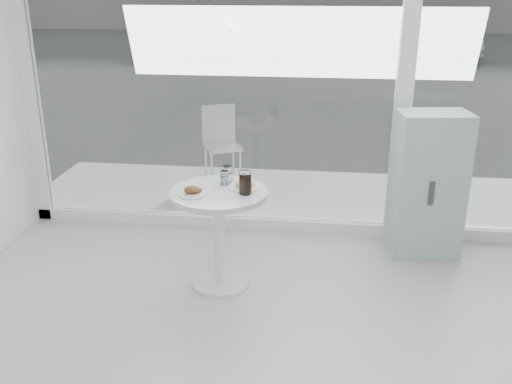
# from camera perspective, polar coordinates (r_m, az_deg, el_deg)

# --- Properties ---
(room_shell) EXTENTS (6.00, 6.00, 6.00)m
(room_shell) POSITION_cam_1_polar(r_m,az_deg,el_deg) (1.41, -3.22, 7.62)
(room_shell) COLOR white
(room_shell) RESTS_ON ground
(storefront) EXTENTS (5.00, 0.14, 3.00)m
(storefront) POSITION_cam_1_polar(r_m,az_deg,el_deg) (4.94, 5.17, 14.65)
(storefront) COLOR white
(storefront) RESTS_ON ground
(main_table) EXTENTS (0.72, 0.72, 0.77)m
(main_table) POSITION_cam_1_polar(r_m,az_deg,el_deg) (4.23, -3.71, -2.67)
(main_table) COLOR white
(main_table) RESTS_ON ground
(patio_deck) EXTENTS (5.60, 1.60, 0.05)m
(patio_deck) POSITION_cam_1_polar(r_m,az_deg,el_deg) (6.12, 4.26, -0.42)
(patio_deck) COLOR silver
(patio_deck) RESTS_ON ground
(street) EXTENTS (40.00, 24.00, 0.00)m
(street) POSITION_cam_1_polar(r_m,az_deg,el_deg) (18.05, 6.37, 13.47)
(street) COLOR #393939
(street) RESTS_ON ground
(mint_cabinet) EXTENTS (0.61, 0.46, 1.22)m
(mint_cabinet) POSITION_cam_1_polar(r_m,az_deg,el_deg) (4.93, 16.77, 0.68)
(mint_cabinet) COLOR #86AB98
(mint_cabinet) RESTS_ON ground
(patio_chair) EXTENTS (0.49, 0.49, 0.86)m
(patio_chair) POSITION_cam_1_polar(r_m,az_deg,el_deg) (6.34, -3.51, 5.24)
(patio_chair) COLOR white
(patio_chair) RESTS_ON patio_deck
(car_white) EXTENTS (4.33, 2.45, 1.39)m
(car_white) POSITION_cam_1_polar(r_m,az_deg,el_deg) (16.73, -4.10, 15.37)
(car_white) COLOR white
(car_white) RESTS_ON street
(car_silver) EXTENTS (4.43, 2.06, 1.41)m
(car_silver) POSITION_cam_1_polar(r_m,az_deg,el_deg) (17.36, 14.55, 15.02)
(car_silver) COLOR #ACAFB4
(car_silver) RESTS_ON street
(plate_fritter) EXTENTS (0.21, 0.21, 0.07)m
(plate_fritter) POSITION_cam_1_polar(r_m,az_deg,el_deg) (4.08, -6.32, 0.05)
(plate_fritter) COLOR silver
(plate_fritter) RESTS_ON main_table
(plate_donut) EXTENTS (0.23, 0.23, 0.06)m
(plate_donut) POSITION_cam_1_polar(r_m,az_deg,el_deg) (4.19, -1.15, 0.68)
(plate_donut) COLOR silver
(plate_donut) RESTS_ON main_table
(water_tumbler_a) EXTENTS (0.07, 0.07, 0.11)m
(water_tumbler_a) POSITION_cam_1_polar(r_m,az_deg,el_deg) (4.26, -3.17, 1.39)
(water_tumbler_a) COLOR white
(water_tumbler_a) RESTS_ON main_table
(water_tumbler_b) EXTENTS (0.08, 0.08, 0.13)m
(water_tumbler_b) POSITION_cam_1_polar(r_m,az_deg,el_deg) (4.31, -2.89, 1.72)
(water_tumbler_b) COLOR white
(water_tumbler_b) RESTS_ON main_table
(cola_glass) EXTENTS (0.09, 0.09, 0.17)m
(cola_glass) POSITION_cam_1_polar(r_m,az_deg,el_deg) (4.05, -1.08, 0.90)
(cola_glass) COLOR white
(cola_glass) RESTS_ON main_table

